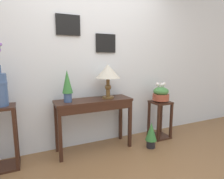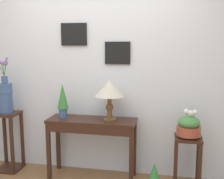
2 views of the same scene
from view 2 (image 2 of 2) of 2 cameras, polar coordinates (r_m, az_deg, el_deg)
back_wall_with_art at (r=3.68m, az=-2.68°, el=4.86°), size 9.00×0.13×2.80m
console_table at (r=3.55m, az=-4.13°, el=-7.93°), size 1.09×0.37×0.76m
table_lamp at (r=3.40m, az=-0.49°, el=-0.11°), size 0.36×0.36×0.49m
potted_plant_on_console at (r=3.58m, az=-9.80°, el=-1.95°), size 0.14×0.14×0.43m
pedestal_stand_left at (r=4.09m, az=-19.98°, el=-9.71°), size 0.30×0.30×0.79m
flower_vase_tall_left at (r=3.93m, az=-20.49°, el=-0.92°), size 0.19×0.19×0.72m
pedestal_stand_right at (r=3.51m, az=14.75°, el=-13.99°), size 0.30×0.30×0.63m
planter_bowl_wide_right at (r=3.36m, az=15.07°, el=-7.03°), size 0.27×0.27×0.32m
potted_plant_floor at (r=3.31m, az=8.41°, el=-17.11°), size 0.17×0.17×0.39m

